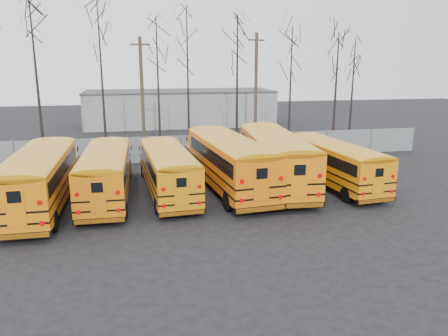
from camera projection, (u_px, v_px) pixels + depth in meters
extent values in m
plane|color=black|center=(206.00, 212.00, 22.42)|extent=(120.00, 120.00, 0.00)
cube|color=gray|center=(181.00, 148.00, 33.61)|extent=(40.00, 0.04, 2.00)
cube|color=#9C9C97|center=(180.00, 108.00, 52.79)|extent=(22.00, 8.00, 4.00)
cylinder|color=black|center=(53.00, 221.00, 19.63)|extent=(0.28, 1.01, 1.01)
cylinder|color=black|center=(39.00, 177.00, 27.25)|extent=(0.28, 1.01, 1.01)
cylinder|color=black|center=(77.00, 175.00, 27.69)|extent=(0.28, 1.01, 1.01)
cube|color=orange|center=(39.00, 179.00, 22.25)|extent=(2.54, 9.37, 2.37)
cube|color=orange|center=(58.00, 167.00, 27.68)|extent=(2.27, 1.72, 1.01)
cube|color=black|center=(37.00, 170.00, 21.93)|extent=(2.58, 8.37, 0.70)
cube|color=black|center=(44.00, 188.00, 23.24)|extent=(2.58, 11.10, 0.09)
cube|color=black|center=(43.00, 179.00, 23.12)|extent=(2.58, 11.10, 0.09)
cube|color=black|center=(19.00, 235.00, 18.18)|extent=(2.58, 0.23, 0.28)
cube|color=black|center=(61.00, 172.00, 28.58)|extent=(2.42, 0.21, 0.26)
cube|color=orange|center=(15.00, 209.00, 17.79)|extent=(0.76, 0.04, 1.56)
cylinder|color=#B20505|center=(42.00, 223.00, 18.13)|extent=(0.22, 0.04, 0.22)
cylinder|color=#B20505|center=(40.00, 203.00, 17.91)|extent=(0.22, 0.04, 0.22)
cylinder|color=black|center=(79.00, 212.00, 20.98)|extent=(0.28, 0.94, 0.94)
cylinder|color=black|center=(124.00, 209.00, 21.35)|extent=(0.28, 0.94, 0.94)
cylinder|color=black|center=(96.00, 172.00, 28.50)|extent=(0.28, 0.94, 0.94)
cylinder|color=black|center=(129.00, 171.00, 28.86)|extent=(0.28, 0.94, 0.94)
cube|color=orange|center=(106.00, 173.00, 23.81)|extent=(2.54, 8.76, 2.20)
cube|color=orange|center=(113.00, 163.00, 28.88)|extent=(2.14, 1.64, 0.94)
cube|color=black|center=(105.00, 165.00, 23.51)|extent=(2.55, 7.82, 0.66)
cube|color=black|center=(108.00, 181.00, 24.73)|extent=(2.60, 10.37, 0.08)
cube|color=black|center=(107.00, 173.00, 24.62)|extent=(2.60, 10.37, 0.08)
cube|color=black|center=(100.00, 220.00, 20.01)|extent=(2.40, 0.26, 0.26)
cube|color=black|center=(114.00, 168.00, 29.72)|extent=(2.25, 0.24, 0.24)
cube|color=orange|center=(98.00, 198.00, 19.65)|extent=(0.70, 0.05, 1.45)
cylinder|color=#B20505|center=(78.00, 213.00, 19.64)|extent=(0.21, 0.04, 0.21)
cylinder|color=#B20505|center=(119.00, 210.00, 19.95)|extent=(0.21, 0.04, 0.21)
cylinder|color=#B20505|center=(77.00, 195.00, 19.44)|extent=(0.21, 0.04, 0.21)
cylinder|color=#B20505|center=(118.00, 193.00, 19.75)|extent=(0.21, 0.04, 0.21)
cylinder|color=black|center=(157.00, 206.00, 21.87)|extent=(0.32, 0.92, 0.91)
cylinder|color=black|center=(197.00, 203.00, 22.41)|extent=(0.32, 0.92, 0.91)
cylinder|color=black|center=(143.00, 170.00, 29.01)|extent=(0.32, 0.92, 0.91)
cylinder|color=black|center=(174.00, 168.00, 29.54)|extent=(0.32, 0.92, 0.91)
cube|color=orange|center=(168.00, 170.00, 24.65)|extent=(2.84, 8.57, 2.13)
cube|color=orange|center=(158.00, 162.00, 29.46)|extent=(2.14, 1.68, 0.91)
cube|color=black|center=(169.00, 163.00, 24.36)|extent=(2.82, 7.67, 0.64)
cube|color=black|center=(167.00, 178.00, 25.52)|extent=(2.98, 10.13, 0.08)
cube|color=black|center=(167.00, 171.00, 25.42)|extent=(2.98, 10.13, 0.08)
cube|color=black|center=(182.00, 213.00, 21.05)|extent=(2.33, 0.36, 0.25)
cube|color=black|center=(157.00, 167.00, 30.26)|extent=(2.18, 0.33, 0.24)
cube|color=orange|center=(182.00, 192.00, 20.69)|extent=(0.68, 0.08, 1.41)
cylinder|color=#B20505|center=(164.00, 206.00, 20.61)|extent=(0.20, 0.05, 0.20)
cylinder|color=#B20505|center=(200.00, 203.00, 21.06)|extent=(0.20, 0.05, 0.20)
cylinder|color=#B20505|center=(163.00, 189.00, 20.42)|extent=(0.20, 0.05, 0.20)
cylinder|color=#B20505|center=(199.00, 187.00, 20.87)|extent=(0.20, 0.05, 0.20)
cylinder|color=black|center=(228.00, 201.00, 22.36)|extent=(0.40, 1.09, 1.06)
cylinder|color=black|center=(272.00, 197.00, 23.06)|extent=(0.40, 1.09, 1.06)
cylinder|color=black|center=(189.00, 164.00, 30.63)|extent=(0.40, 1.09, 1.06)
cylinder|color=black|center=(222.00, 161.00, 31.32)|extent=(0.40, 1.09, 1.06)
cube|color=orange|center=(230.00, 162.00, 25.61)|extent=(3.63, 10.08, 2.49)
cube|color=orange|center=(205.00, 154.00, 31.19)|extent=(2.56, 2.03, 1.06)
cube|color=black|center=(231.00, 153.00, 25.28)|extent=(3.57, 9.03, 0.74)
cube|color=black|center=(225.00, 171.00, 26.63)|extent=(3.85, 11.90, 0.10)
cube|color=black|center=(225.00, 162.00, 26.50)|extent=(3.85, 11.90, 0.10)
cube|color=black|center=(260.00, 208.00, 21.44)|extent=(2.73, 0.51, 0.30)
cube|color=black|center=(202.00, 160.00, 32.12)|extent=(2.55, 0.47, 0.28)
cube|color=orange|center=(262.00, 184.00, 21.03)|extent=(0.80, 0.12, 1.64)
cylinder|color=#B20505|center=(242.00, 201.00, 20.91)|extent=(0.24, 0.07, 0.23)
cylinder|color=#B20505|center=(280.00, 197.00, 21.49)|extent=(0.24, 0.07, 0.23)
cylinder|color=#B20505|center=(242.00, 182.00, 20.68)|extent=(0.24, 0.07, 0.23)
cylinder|color=#B20505|center=(281.00, 178.00, 21.26)|extent=(0.24, 0.07, 0.23)
cylinder|color=black|center=(268.00, 196.00, 23.15)|extent=(0.39, 1.11, 1.08)
cylinder|color=black|center=(313.00, 195.00, 23.43)|extent=(0.39, 1.11, 1.08)
cylinder|color=black|center=(241.00, 159.00, 31.93)|extent=(0.39, 1.11, 1.08)
cylinder|color=black|center=(274.00, 158.00, 32.21)|extent=(0.39, 1.11, 1.08)
cube|color=orange|center=(276.00, 158.00, 26.38)|extent=(3.54, 10.27, 2.55)
cube|color=orange|center=(257.00, 151.00, 32.30)|extent=(2.58, 2.04, 1.08)
cube|color=black|center=(277.00, 150.00, 26.04)|extent=(3.49, 9.19, 0.76)
cube|color=black|center=(272.00, 167.00, 27.46)|extent=(3.73, 12.13, 0.10)
cube|color=black|center=(272.00, 159.00, 27.33)|extent=(3.73, 12.13, 0.10)
cube|color=black|center=(298.00, 205.00, 21.94)|extent=(2.78, 0.47, 0.30)
cube|color=black|center=(254.00, 156.00, 33.28)|extent=(2.61, 0.43, 0.28)
cube|color=orange|center=(299.00, 181.00, 21.52)|extent=(0.81, 0.11, 1.68)
cylinder|color=#B20505|center=(279.00, 196.00, 21.57)|extent=(0.24, 0.06, 0.24)
cylinder|color=#B20505|center=(319.00, 195.00, 21.80)|extent=(0.24, 0.06, 0.24)
cylinder|color=#B20505|center=(279.00, 177.00, 21.34)|extent=(0.24, 0.06, 0.24)
cylinder|color=#B20505|center=(320.00, 176.00, 21.57)|extent=(0.24, 0.06, 0.24)
cylinder|color=black|center=(347.00, 195.00, 23.73)|extent=(0.33, 0.92, 0.90)
cylinder|color=black|center=(379.00, 192.00, 24.30)|extent=(0.33, 0.92, 0.90)
cylinder|color=black|center=(287.00, 164.00, 30.77)|extent=(0.33, 0.92, 0.90)
cylinder|color=black|center=(313.00, 162.00, 31.34)|extent=(0.33, 0.92, 0.90)
cube|color=orange|center=(336.00, 163.00, 26.48)|extent=(3.02, 8.56, 2.12)
cube|color=orange|center=(299.00, 156.00, 31.24)|extent=(2.16, 1.71, 0.90)
cube|color=black|center=(338.00, 156.00, 26.20)|extent=(2.97, 7.66, 0.63)
cube|color=black|center=(329.00, 170.00, 27.35)|extent=(3.19, 10.10, 0.08)
cube|color=black|center=(329.00, 163.00, 27.25)|extent=(3.19, 10.10, 0.08)
cube|color=black|center=(376.00, 200.00, 22.93)|extent=(2.32, 0.41, 0.25)
cube|color=black|center=(294.00, 161.00, 32.03)|extent=(2.17, 0.38, 0.23)
cube|color=orange|center=(379.00, 181.00, 22.59)|extent=(0.68, 0.10, 1.40)
cylinder|color=#B20505|center=(363.00, 194.00, 22.49)|extent=(0.20, 0.05, 0.20)
cylinder|color=#B20505|center=(392.00, 191.00, 22.97)|extent=(0.20, 0.05, 0.20)
cylinder|color=#B20505|center=(365.00, 179.00, 22.29)|extent=(0.20, 0.05, 0.20)
cylinder|color=#B20505|center=(393.00, 176.00, 22.78)|extent=(0.20, 0.05, 0.20)
cylinder|color=#463828|center=(142.00, 95.00, 37.01)|extent=(0.30, 0.30, 9.50)
cube|color=#463828|center=(140.00, 44.00, 36.03)|extent=(1.69, 0.36, 0.13)
cylinder|color=#493529|center=(256.00, 88.00, 41.84)|extent=(0.31, 0.31, 10.12)
cube|color=#493529|center=(257.00, 40.00, 40.79)|extent=(1.72, 0.79, 0.13)
cone|color=black|center=(37.00, 82.00, 33.23)|extent=(0.26, 0.26, 11.96)
cone|color=black|center=(102.00, 77.00, 36.30)|extent=(0.26, 0.26, 12.48)
cone|color=black|center=(158.00, 88.00, 34.91)|extent=(0.26, 0.26, 10.87)
cone|color=black|center=(188.00, 82.00, 35.10)|extent=(0.26, 0.26, 11.72)
cone|color=black|center=(237.00, 83.00, 37.81)|extent=(0.26, 0.26, 11.31)
cone|color=black|center=(290.00, 89.00, 37.97)|extent=(0.26, 0.26, 10.39)
cone|color=black|center=(336.00, 92.00, 37.73)|extent=(0.26, 0.26, 9.88)
cone|color=black|center=(352.00, 91.00, 41.30)|extent=(0.26, 0.26, 9.59)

